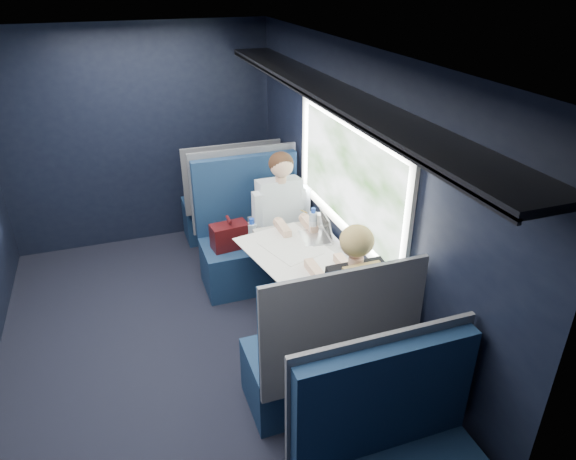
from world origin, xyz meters
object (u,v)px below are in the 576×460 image
object	(u,v)px
woman	(350,299)
man	(283,216)
bottle_small	(313,222)
table	(304,259)
cup	(319,219)
laptop	(320,231)
seat_row_front	(230,204)
seat_bay_near	(252,240)
seat_bay_far	(324,358)

from	to	relation	value
woman	man	bearing A→B (deg)	90.00
man	bottle_small	xyz separation A→B (m)	(0.12, -0.43, 0.12)
table	cup	size ratio (longest dim) A/B	10.56
laptop	man	bearing A→B (deg)	104.78
seat_row_front	man	size ratio (longest dim) A/B	0.88
table	seat_bay_near	xyz separation A→B (m)	(-0.19, 0.87, -0.24)
seat_bay_far	man	bearing A→B (deg)	80.97
seat_bay_far	bottle_small	size ratio (longest dim) A/B	5.49
seat_row_front	man	distance (m)	1.17
seat_row_front	bottle_small	world-z (taller)	seat_row_front
seat_bay_near	bottle_small	xyz separation A→B (m)	(0.38, -0.60, 0.42)
table	bottle_small	size ratio (longest dim) A/B	4.36
table	seat_bay_far	size ratio (longest dim) A/B	0.79
seat_bay_far	cup	size ratio (longest dim) A/B	13.31
man	cup	xyz separation A→B (m)	(0.23, -0.29, 0.07)
seat_bay_far	laptop	bearing A→B (deg)	69.42
laptop	seat_bay_far	bearing A→B (deg)	-110.58
seat_bay_far	woman	bearing A→B (deg)	33.82
seat_bay_near	seat_bay_far	distance (m)	1.74
laptop	cup	size ratio (longest dim) A/B	3.31
seat_bay_far	cup	xyz separation A→B (m)	(0.48, 1.28, 0.37)
cup	seat_row_front	bearing A→B (deg)	109.04
laptop	bottle_small	bearing A→B (deg)	102.73
bottle_small	table	bearing A→B (deg)	-124.83
seat_bay_near	woman	world-z (taller)	woman
seat_bay_near	seat_row_front	bearing A→B (deg)	89.37
man	woman	xyz separation A→B (m)	(0.00, -1.41, 0.01)
seat_row_front	laptop	world-z (taller)	seat_row_front
table	seat_bay_near	size ratio (longest dim) A/B	0.79
seat_row_front	cup	distance (m)	1.52
seat_bay_near	bottle_small	distance (m)	0.83
table	seat_bay_near	distance (m)	0.92
man	laptop	xyz separation A→B (m)	(0.14, -0.53, 0.08)
man	bottle_small	size ratio (longest dim) A/B	5.76
seat_bay_near	seat_bay_far	world-z (taller)	same
woman	laptop	size ratio (longest dim) A/B	4.22
laptop	cup	world-z (taller)	laptop
seat_row_front	laptop	size ratio (longest dim) A/B	3.71
table	man	xyz separation A→B (m)	(0.07, 0.70, 0.06)
seat_bay_far	woman	world-z (taller)	woman
bottle_small	cup	distance (m)	0.19
man	cup	world-z (taller)	man
seat_bay_near	laptop	xyz separation A→B (m)	(0.40, -0.70, 0.38)
seat_row_front	woman	distance (m)	2.54
seat_bay_near	laptop	distance (m)	0.89
laptop	cup	distance (m)	0.26
bottle_small	woman	bearing A→B (deg)	-96.90
table	laptop	bearing A→B (deg)	38.53
seat_row_front	woman	xyz separation A→B (m)	(0.25, -2.50, 0.32)
table	seat_bay_near	bearing A→B (deg)	102.49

